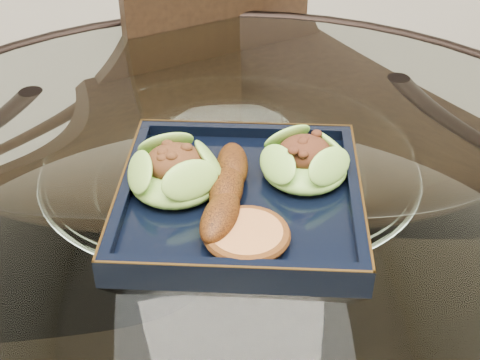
{
  "coord_description": "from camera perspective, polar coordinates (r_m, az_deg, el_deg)",
  "views": [
    {
      "loc": [
        -0.04,
        -0.63,
        1.23
      ],
      "look_at": [
        0.01,
        -0.03,
        0.8
      ],
      "focal_mm": 50.0,
      "sensor_mm": 36.0,
      "label": 1
    }
  ],
  "objects": [
    {
      "name": "roasted_plantain",
      "position": [
        0.73,
        -1.16,
        -0.84
      ],
      "size": [
        0.07,
        0.18,
        0.03
      ],
      "primitive_type": "ellipsoid",
      "rotation": [
        0.0,
        0.0,
        1.37
      ],
      "color": "#572709",
      "rests_on": "navy_plate"
    },
    {
      "name": "dining_chair",
      "position": [
        1.3,
        0.62,
        1.39
      ],
      "size": [
        0.51,
        0.51,
        0.89
      ],
      "rotation": [
        0.0,
        0.0,
        0.42
      ],
      "color": "black",
      "rests_on": "ground"
    },
    {
      "name": "lettuce_wrap_right",
      "position": [
        0.77,
        5.54,
        1.4
      ],
      "size": [
        0.11,
        0.11,
        0.04
      ],
      "primitive_type": "ellipsoid",
      "rotation": [
        0.0,
        0.0,
        0.09
      ],
      "color": "#529A2C",
      "rests_on": "navy_plate"
    },
    {
      "name": "lettuce_wrap_left",
      "position": [
        0.75,
        -5.53,
        0.47
      ],
      "size": [
        0.11,
        0.11,
        0.04
      ],
      "primitive_type": "ellipsoid",
      "rotation": [
        0.0,
        0.0,
        -0.1
      ],
      "color": "olive",
      "rests_on": "navy_plate"
    },
    {
      "name": "navy_plate",
      "position": [
        0.76,
        -0.0,
        -1.85
      ],
      "size": [
        0.3,
        0.3,
        0.02
      ],
      "primitive_type": "cube",
      "rotation": [
        0.0,
        0.0,
        -0.13
      ],
      "color": "black",
      "rests_on": "dining_table"
    },
    {
      "name": "crumb_patty",
      "position": [
        0.68,
        0.57,
        -4.81
      ],
      "size": [
        0.09,
        0.09,
        0.01
      ],
      "primitive_type": "cylinder",
      "rotation": [
        0.0,
        0.0,
        -0.13
      ],
      "color": "#B2723B",
      "rests_on": "navy_plate"
    },
    {
      "name": "dining_table",
      "position": [
        0.9,
        -0.73,
        -9.44
      ],
      "size": [
        1.13,
        1.13,
        0.77
      ],
      "color": "white",
      "rests_on": "ground"
    }
  ]
}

